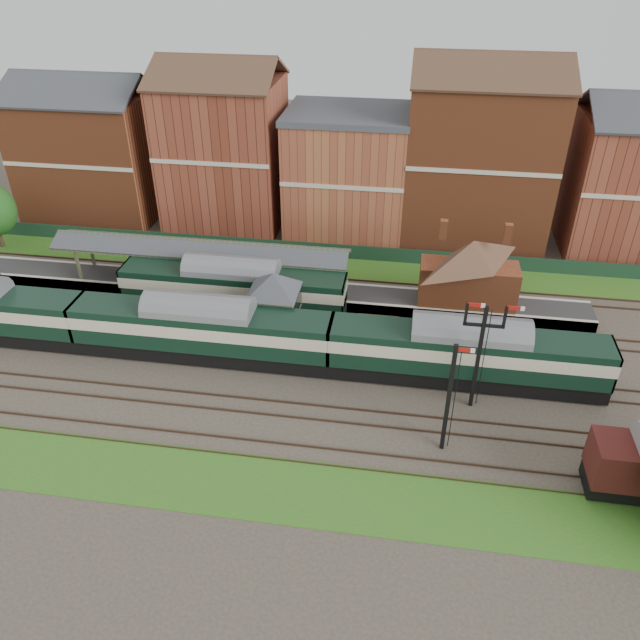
# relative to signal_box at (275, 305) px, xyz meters

# --- Properties ---
(ground) EXTENTS (160.00, 160.00, 0.00)m
(ground) POSITION_rel_signal_box_xyz_m (3.00, -3.25, -3.19)
(ground) COLOR #473D33
(ground) RESTS_ON ground
(grass_back) EXTENTS (90.00, 4.50, 0.06)m
(grass_back) POSITION_rel_signal_box_xyz_m (3.00, 12.75, -3.16)
(grass_back) COLOR #2D6619
(grass_back) RESTS_ON ground
(grass_front) EXTENTS (90.00, 5.00, 0.06)m
(grass_front) POSITION_rel_signal_box_xyz_m (3.00, -15.25, -3.16)
(grass_front) COLOR #2D6619
(grass_front) RESTS_ON ground
(fence) EXTENTS (90.00, 0.12, 1.50)m
(fence) POSITION_rel_signal_box_xyz_m (3.00, 14.75, -2.44)
(fence) COLOR #193823
(fence) RESTS_ON ground
(platform) EXTENTS (55.00, 3.40, 1.00)m
(platform) POSITION_rel_signal_box_xyz_m (-2.00, 6.50, -2.69)
(platform) COLOR #2D2D2D
(platform) RESTS_ON ground
(signal_box) EXTENTS (5.40, 5.40, 6.00)m
(signal_box) POSITION_rel_signal_box_xyz_m (0.00, 0.00, 0.00)
(signal_box) COLOR #57694B
(signal_box) RESTS_ON ground
(brick_hut) EXTENTS (3.20, 2.64, 2.94)m
(brick_hut) POSITION_rel_signal_box_xyz_m (8.00, 0.00, -2.00)
(brick_hut) COLOR maroon
(brick_hut) RESTS_ON ground
(station_building) EXTENTS (8.10, 8.10, 5.90)m
(station_building) POSITION_rel_signal_box_xyz_m (15.00, 6.50, 0.76)
(station_building) COLOR brown
(station_building) RESTS_ON platform
(canopy) EXTENTS (26.00, 3.89, 4.08)m
(canopy) POSITION_rel_signal_box_xyz_m (-8.00, 6.50, 1.39)
(canopy) COLOR #4B5233
(canopy) RESTS_ON platform
(semaphore_bracket) EXTENTS (3.60, 0.25, 8.18)m
(semaphore_bracket) POSITION_rel_signal_box_xyz_m (15.04, -5.75, 1.44)
(semaphore_bracket) COLOR black
(semaphore_bracket) RESTS_ON ground
(semaphore_siding) EXTENTS (1.23, 0.25, 8.00)m
(semaphore_siding) POSITION_rel_signal_box_xyz_m (13.02, -10.25, 0.96)
(semaphore_siding) COLOR black
(semaphore_siding) RESTS_ON ground
(town_backdrop) EXTENTS (69.00, 10.00, 16.00)m
(town_backdrop) POSITION_rel_signal_box_xyz_m (2.82, 21.75, 3.81)
(town_backdrop) COLOR brown
(town_backdrop) RESTS_ON ground
(dmu_train) EXTENTS (58.48, 3.07, 4.49)m
(dmu_train) POSITION_rel_signal_box_xyz_m (-4.90, -3.25, -0.58)
(dmu_train) COLOR black
(dmu_train) RESTS_ON ground
(platform_railcar) EXTENTS (18.80, 2.96, 4.33)m
(platform_railcar) POSITION_rel_signal_box_xyz_m (-4.25, 3.25, -0.67)
(platform_railcar) COLOR black
(platform_railcar) RESTS_ON ground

